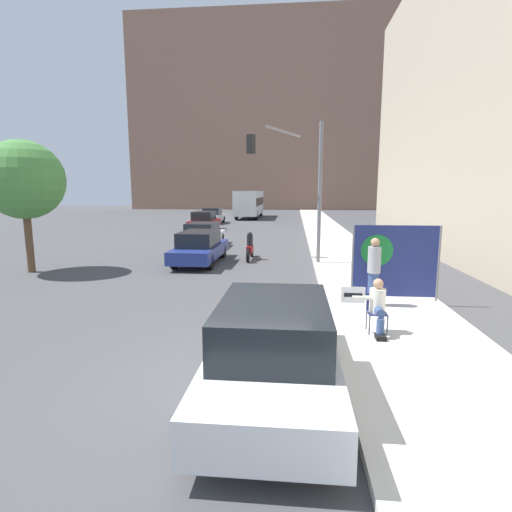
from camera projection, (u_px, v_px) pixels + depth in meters
ground_plane at (236, 386)px, 6.54m from camera, size 160.00×160.00×0.00m
sidewalk_curb at (341, 251)px, 20.95m from camera, size 3.23×90.00×0.14m
building_backdrop_far at (280, 117)px, 71.97m from camera, size 52.00×12.00×32.73m
seated_protester at (377, 305)px, 8.49m from camera, size 0.98×0.77×1.18m
jogger_on_sidewalk at (374, 271)px, 10.57m from camera, size 0.34×0.34×1.81m
pedestrian_behind at (383, 261)px, 12.47m from camera, size 0.34×0.34×1.71m
protest_banner at (394, 261)px, 11.04m from camera, size 2.38×0.06×2.10m
traffic_light_pole at (293, 169)px, 17.13m from camera, size 3.32×3.09×5.83m
parked_car_curbside at (274, 348)px, 6.17m from camera, size 1.87×4.62×1.54m
car_on_road_nearest at (200, 247)px, 17.61m from camera, size 1.71×4.76×1.43m
car_on_road_midblock at (203, 235)px, 22.77m from camera, size 1.77×4.66×1.40m
car_on_road_distant at (204, 221)px, 32.27m from camera, size 1.83×4.52×1.54m
car_on_road_far_lane at (213, 216)px, 39.47m from camera, size 1.80×4.30×1.53m
city_bus_on_road at (249, 202)px, 47.41m from camera, size 2.55×10.15×3.18m
motorcycle_on_road at (250, 248)px, 18.61m from camera, size 0.28×2.22×1.30m
street_tree_near_curb at (24, 180)px, 15.21m from camera, size 3.00×3.00×5.09m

